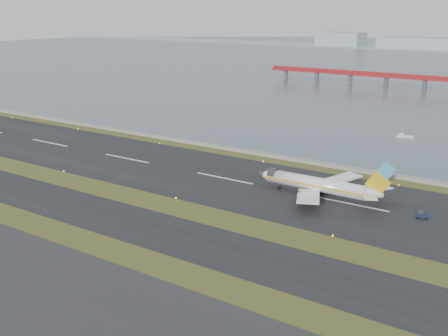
{
  "coord_description": "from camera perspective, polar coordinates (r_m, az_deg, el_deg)",
  "views": [
    {
      "loc": [
        91.1,
        -101.08,
        48.81
      ],
      "look_at": [
        5.48,
        22.0,
        6.03
      ],
      "focal_mm": 45.0,
      "sensor_mm": 36.0,
      "label": 1
    }
  ],
  "objects": [
    {
      "name": "ground",
      "position": [
        144.56,
        -6.79,
        -3.92
      ],
      "size": [
        1000.0,
        1000.0,
        0.0
      ],
      "primitive_type": "plane",
      "color": "#3A4619",
      "rests_on": "ground"
    },
    {
      "name": "taxiway_strip",
      "position": [
        136.43,
        -10.14,
        -5.28
      ],
      "size": [
        1000.0,
        18.0,
        0.1
      ],
      "primitive_type": "cube",
      "color": "black",
      "rests_on": "ground"
    },
    {
      "name": "runway_strip",
      "position": [
        166.91,
        0.02,
        -1.06
      ],
      "size": [
        1000.0,
        45.0,
        0.1
      ],
      "primitive_type": "cube",
      "color": "black",
      "rests_on": "ground"
    },
    {
      "name": "seawall",
      "position": [
        191.26,
        5.16,
        1.23
      ],
      "size": [
        1000.0,
        2.5,
        1.0
      ],
      "primitive_type": "cube",
      "color": "gray",
      "rests_on": "ground"
    },
    {
      "name": "airliner",
      "position": [
        151.59,
        9.78,
        -1.72
      ],
      "size": [
        38.52,
        32.89,
        12.8
      ],
      "color": "white",
      "rests_on": "ground"
    },
    {
      "name": "pushback_tug",
      "position": [
        143.51,
        19.45,
        -4.54
      ],
      "size": [
        3.17,
        2.37,
        1.81
      ],
      "rotation": [
        0.0,
        0.0,
        0.31
      ],
      "color": "black",
      "rests_on": "ground"
    },
    {
      "name": "workboat_near",
      "position": [
        231.26,
        17.84,
        3.1
      ],
      "size": [
        7.04,
        4.06,
        1.63
      ],
      "rotation": [
        0.0,
        0.0,
        0.31
      ],
      "color": "silver",
      "rests_on": "ground"
    }
  ]
}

